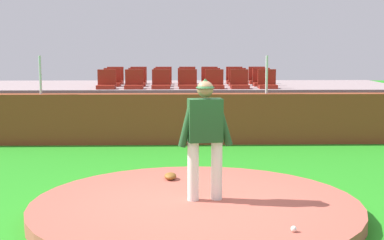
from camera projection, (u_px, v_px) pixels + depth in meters
ground_plane at (196, 215)px, 7.98m from camera, size 60.00×60.00×0.00m
pitchers_mound at (196, 209)px, 7.97m from camera, size 4.70×4.70×0.19m
pitcher at (205, 130)px, 7.94m from camera, size 0.80×0.31×1.74m
baseball at (294, 229)px, 6.68m from camera, size 0.07×0.07×0.07m
fielding_glove at (170, 176)px, 9.28m from camera, size 0.20×0.30×0.11m
brick_barrier at (188, 119)px, 13.69m from camera, size 13.03×0.40×1.23m
fence_post_left at (40, 75)px, 13.46m from camera, size 0.06×0.06×0.92m
fence_post_right at (267, 75)px, 13.59m from camera, size 0.06×0.06×0.92m
bleacher_platform at (187, 106)px, 16.32m from camera, size 11.93×3.95×1.26m
stadium_chair_0 at (106, 83)px, 14.71m from camera, size 0.48×0.44×0.50m
stadium_chair_1 at (134, 83)px, 14.73m from camera, size 0.48×0.44×0.50m
stadium_chair_2 at (161, 83)px, 14.75m from camera, size 0.48×0.44×0.50m
stadium_chair_3 at (188, 83)px, 14.80m from camera, size 0.48×0.44×0.50m
stadium_chair_4 at (215, 83)px, 14.79m from camera, size 0.48×0.44×0.50m
stadium_chair_5 at (239, 82)px, 14.82m from camera, size 0.48×0.44×0.50m
stadium_chair_6 at (267, 82)px, 14.85m from camera, size 0.48×0.44×0.50m
stadium_chair_7 at (112, 81)px, 15.63m from camera, size 0.48×0.44×0.50m
stadium_chair_8 at (137, 81)px, 15.63m from camera, size 0.48×0.44×0.50m
stadium_chair_9 at (162, 80)px, 15.65m from camera, size 0.48×0.44×0.50m
stadium_chair_10 at (186, 80)px, 15.67m from camera, size 0.48×0.44×0.50m
stadium_chair_11 at (212, 80)px, 15.67m from camera, size 0.48×0.44×0.50m
stadium_chair_12 at (237, 80)px, 15.71m from camera, size 0.48×0.44×0.50m
stadium_chair_13 at (262, 80)px, 15.71m from camera, size 0.48×0.44×0.50m
stadium_chair_14 at (115, 79)px, 16.50m from camera, size 0.48×0.44×0.50m
stadium_chair_15 at (138, 79)px, 16.54m from camera, size 0.48×0.44×0.50m
stadium_chair_16 at (163, 79)px, 16.53m from camera, size 0.48×0.44×0.50m
stadium_chair_17 at (187, 78)px, 16.57m from camera, size 0.48×0.44×0.50m
stadium_chair_18 at (210, 78)px, 16.57m from camera, size 0.48×0.44×0.50m
stadium_chair_19 at (234, 78)px, 16.59m from camera, size 0.48×0.44×0.50m
stadium_chair_20 at (257, 78)px, 16.62m from camera, size 0.48×0.44×0.50m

